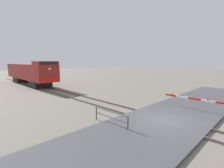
# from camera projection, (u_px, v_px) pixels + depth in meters

# --- Properties ---
(ground_plane) EXTENTS (160.00, 160.00, 0.00)m
(ground_plane) POSITION_uv_depth(u_px,v_px,m) (163.00, 122.00, 11.01)
(ground_plane) COLOR slate
(rail_track_left) EXTENTS (0.08, 80.00, 0.15)m
(rail_track_left) POSITION_uv_depth(u_px,v_px,m) (158.00, 124.00, 10.50)
(rail_track_left) COLOR #59544C
(rail_track_left) RESTS_ON ground_plane
(rail_track_right) EXTENTS (0.08, 80.00, 0.15)m
(rail_track_right) POSITION_uv_depth(u_px,v_px,m) (168.00, 118.00, 11.51)
(rail_track_right) COLOR #59544C
(rail_track_right) RESTS_ON ground_plane
(road_surface) EXTENTS (36.00, 5.45, 0.14)m
(road_surface) POSITION_uv_depth(u_px,v_px,m) (163.00, 121.00, 11.00)
(road_surface) COLOR #47474C
(road_surface) RESTS_ON ground_plane
(locomotive) EXTENTS (3.04, 16.67, 4.10)m
(locomotive) POSITION_uv_depth(u_px,v_px,m) (30.00, 72.00, 28.56)
(locomotive) COLOR black
(locomotive) RESTS_ON ground_plane
(crossing_gate) EXTENTS (0.36, 5.75, 1.24)m
(crossing_gate) POSITION_uv_depth(u_px,v_px,m) (223.00, 107.00, 11.98)
(crossing_gate) COLOR silver
(crossing_gate) RESTS_ON ground_plane
(guard_railing) EXTENTS (0.08, 2.95, 0.95)m
(guard_railing) POSITION_uv_depth(u_px,v_px,m) (111.00, 116.00, 10.40)
(guard_railing) COLOR #4C4742
(guard_railing) RESTS_ON ground_plane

